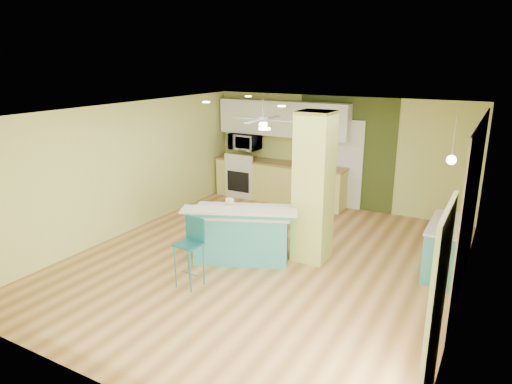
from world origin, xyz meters
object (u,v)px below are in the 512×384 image
Objects in this scene: fruit_bowl at (301,164)px; side_counter at (446,248)px; peninsula at (242,233)px; canister at (230,204)px; bar_stool at (192,241)px.

side_counter is at bearing -32.10° from fruit_bowl.
fruit_bowl is at bearing 72.84° from peninsula.
canister is (0.16, -3.30, -0.02)m from fruit_bowl.
fruit_bowl is at bearing 97.12° from bar_stool.
bar_stool is at bearing -121.49° from peninsula.
bar_stool is 5.50× the size of canister.
canister reaches higher than side_counter.
canister is at bearing -87.25° from fruit_bowl.
peninsula is 10.31× the size of canister.
canister is at bearing 96.49° from bar_stool.
canister is (-3.28, -1.15, 0.53)m from side_counter.
side_counter is at bearing 39.48° from bar_stool.
bar_stool reaches higher than fruit_bowl.
fruit_bowl reaches higher than peninsula.
bar_stool is at bearing -87.46° from fruit_bowl.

